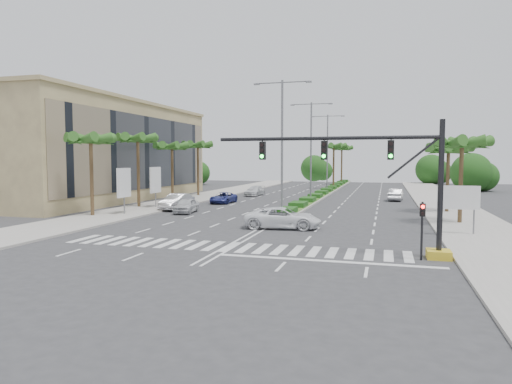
# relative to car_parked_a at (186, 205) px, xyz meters

# --- Properties ---
(ground) EXTENTS (160.00, 160.00, 0.00)m
(ground) POSITION_rel_car_parked_a_xyz_m (9.66, -15.09, -0.72)
(ground) COLOR #333335
(ground) RESTS_ON ground
(footpath_right) EXTENTS (6.00, 120.00, 0.15)m
(footpath_right) POSITION_rel_car_parked_a_xyz_m (24.86, 4.91, -0.64)
(footpath_right) COLOR gray
(footpath_right) RESTS_ON ground
(footpath_left) EXTENTS (6.00, 120.00, 0.15)m
(footpath_left) POSITION_rel_car_parked_a_xyz_m (-5.54, 4.91, -0.64)
(footpath_left) COLOR gray
(footpath_left) RESTS_ON ground
(median) EXTENTS (2.20, 75.00, 0.20)m
(median) POSITION_rel_car_parked_a_xyz_m (9.66, 29.91, -0.62)
(median) COLOR gray
(median) RESTS_ON ground
(median_grass) EXTENTS (1.80, 75.00, 0.04)m
(median_grass) POSITION_rel_car_parked_a_xyz_m (9.66, 29.91, -0.50)
(median_grass) COLOR #3A6121
(median_grass) RESTS_ON median
(building) EXTENTS (12.00, 36.00, 12.00)m
(building) POSITION_rel_car_parked_a_xyz_m (-16.34, 10.91, 5.28)
(building) COLOR tan
(building) RESTS_ON ground
(signal_gantry) EXTENTS (12.60, 1.20, 7.20)m
(signal_gantry) POSITION_rel_car_parked_a_xyz_m (18.94, -15.09, 2.74)
(signal_gantry) COLOR gold
(signal_gantry) RESTS_ON ground
(pedestrian_signal) EXTENTS (0.28, 0.36, 3.00)m
(pedestrian_signal) POSITION_rel_car_parked_a_xyz_m (20.26, -15.77, 1.33)
(pedestrian_signal) COLOR black
(pedestrian_signal) RESTS_ON ground
(direction_sign) EXTENTS (2.70, 0.11, 3.40)m
(direction_sign) POSITION_rel_car_parked_a_xyz_m (23.16, -7.10, 1.73)
(direction_sign) COLOR slate
(direction_sign) RESTS_ON ground
(billboard_near) EXTENTS (0.18, 2.10, 4.35)m
(billboard_near) POSITION_rel_car_parked_a_xyz_m (-4.84, -3.09, 2.24)
(billboard_near) COLOR slate
(billboard_near) RESTS_ON ground
(billboard_far) EXTENTS (0.18, 2.10, 4.35)m
(billboard_far) POSITION_rel_car_parked_a_xyz_m (-4.84, 2.91, 2.24)
(billboard_far) COLOR slate
(billboard_far) RESTS_ON ground
(palm_left_near) EXTENTS (4.57, 4.68, 7.55)m
(palm_left_near) POSITION_rel_car_parked_a_xyz_m (-6.84, -5.09, 5.97)
(palm_left_near) COLOR brown
(palm_left_near) RESTS_ON ground
(palm_left_mid) EXTENTS (4.57, 4.68, 7.95)m
(palm_left_mid) POSITION_rel_car_parked_a_xyz_m (-6.84, 2.91, 6.36)
(palm_left_mid) COLOR brown
(palm_left_mid) RESTS_ON ground
(palm_left_far) EXTENTS (4.57, 4.68, 7.35)m
(palm_left_far) POSITION_rel_car_parked_a_xyz_m (-6.84, 10.91, 5.78)
(palm_left_far) COLOR brown
(palm_left_far) RESTS_ON ground
(palm_left_end) EXTENTS (4.57, 4.68, 7.75)m
(palm_left_end) POSITION_rel_car_parked_a_xyz_m (-6.84, 18.91, 6.17)
(palm_left_end) COLOR brown
(palm_left_end) RESTS_ON ground
(palm_right_near) EXTENTS (4.57, 4.68, 7.05)m
(palm_right_near) POSITION_rel_car_parked_a_xyz_m (24.16, -1.09, 5.49)
(palm_right_near) COLOR brown
(palm_right_near) RESTS_ON ground
(palm_right_far) EXTENTS (4.57, 4.68, 6.75)m
(palm_right_far) POSITION_rel_car_parked_a_xyz_m (24.16, 6.91, 5.20)
(palm_right_far) COLOR brown
(palm_right_far) RESTS_ON ground
(palm_median_a) EXTENTS (4.57, 4.68, 8.05)m
(palm_median_a) POSITION_rel_car_parked_a_xyz_m (9.66, 39.91, 6.45)
(palm_median_a) COLOR brown
(palm_median_a) RESTS_ON ground
(palm_median_b) EXTENTS (4.57, 4.68, 8.05)m
(palm_median_b) POSITION_rel_car_parked_a_xyz_m (9.66, 54.91, 6.45)
(palm_median_b) COLOR brown
(palm_median_b) RESTS_ON ground
(streetlight_near) EXTENTS (5.10, 0.25, 12.00)m
(streetlight_near) POSITION_rel_car_parked_a_xyz_m (9.66, -1.09, 6.09)
(streetlight_near) COLOR slate
(streetlight_near) RESTS_ON ground
(streetlight_mid) EXTENTS (5.10, 0.25, 12.00)m
(streetlight_mid) POSITION_rel_car_parked_a_xyz_m (9.66, 14.91, 6.09)
(streetlight_mid) COLOR slate
(streetlight_mid) RESTS_ON ground
(streetlight_far) EXTENTS (5.10, 0.25, 12.00)m
(streetlight_far) POSITION_rel_car_parked_a_xyz_m (9.66, 30.91, 6.09)
(streetlight_far) COLOR slate
(streetlight_far) RESTS_ON ground
(car_parked_a) EXTENTS (2.21, 4.39, 1.43)m
(car_parked_a) POSITION_rel_car_parked_a_xyz_m (0.00, 0.00, 0.00)
(car_parked_a) COLOR silver
(car_parked_a) RESTS_ON ground
(car_parked_b) EXTENTS (1.92, 5.04, 1.64)m
(car_parked_b) POSITION_rel_car_parked_a_xyz_m (-2.14, 2.33, 0.10)
(car_parked_b) COLOR silver
(car_parked_b) RESTS_ON ground
(car_parked_c) EXTENTS (2.25, 4.65, 1.27)m
(car_parked_c) POSITION_rel_car_parked_a_xyz_m (0.08, 10.19, -0.08)
(car_parked_c) COLOR navy
(car_parked_c) RESTS_ON ground
(car_parked_d) EXTENTS (2.17, 4.75, 1.35)m
(car_parked_d) POSITION_rel_car_parked_a_xyz_m (0.58, 21.82, -0.04)
(car_parked_d) COLOR silver
(car_parked_d) RESTS_ON ground
(car_crossing) EXTENTS (5.91, 3.18, 1.58)m
(car_crossing) POSITION_rel_car_parked_a_xyz_m (11.09, -7.10, 0.07)
(car_crossing) COLOR white
(car_crossing) RESTS_ON ground
(car_right) EXTENTS (1.98, 4.65, 1.49)m
(car_right) POSITION_rel_car_parked_a_xyz_m (19.68, 19.21, 0.03)
(car_right) COLOR #AAAAAE
(car_right) RESTS_ON ground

